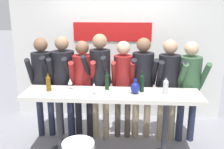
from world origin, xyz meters
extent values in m
cube|color=silver|center=(0.00, 1.49, 1.29)|extent=(4.19, 0.10, 2.58)
cube|color=red|center=(-0.09, 1.43, 1.75)|extent=(1.52, 0.02, 0.36)
cube|color=silver|center=(0.00, 0.00, 0.98)|extent=(2.59, 0.57, 0.06)
cylinder|color=#333338|center=(-0.80, 0.00, 0.50)|extent=(0.09, 0.09, 0.95)
cylinder|color=#333338|center=(0.80, 0.00, 0.50)|extent=(0.09, 0.09, 0.95)
cylinder|color=white|center=(-0.35, -0.77, 0.60)|extent=(0.40, 0.40, 0.07)
cylinder|color=#23283D|center=(-1.29, 0.51, 0.42)|extent=(0.11, 0.11, 0.84)
cylinder|color=#23283D|center=(-1.10, 0.54, 0.42)|extent=(0.11, 0.11, 0.84)
cylinder|color=black|center=(-1.20, 0.52, 1.17)|extent=(0.39, 0.39, 0.66)
sphere|color=brown|center=(-1.20, 0.52, 1.63)|extent=(0.23, 0.23, 0.23)
cylinder|color=black|center=(-1.33, 0.34, 1.21)|extent=(0.15, 0.40, 0.51)
cylinder|color=black|center=(-1.01, 0.39, 1.21)|extent=(0.15, 0.40, 0.51)
cylinder|color=#23283D|center=(-0.96, 0.58, 0.42)|extent=(0.12, 0.12, 0.85)
cylinder|color=#23283D|center=(-0.75, 0.54, 0.42)|extent=(0.12, 0.12, 0.85)
cylinder|color=black|center=(-0.85, 0.56, 1.18)|extent=(0.45, 0.45, 0.67)
sphere|color=#9E7556|center=(-0.85, 0.56, 1.65)|extent=(0.23, 0.23, 0.23)
cylinder|color=black|center=(-1.07, 0.43, 1.23)|extent=(0.17, 0.41, 0.52)
cylinder|color=black|center=(-0.70, 0.36, 1.23)|extent=(0.17, 0.41, 0.52)
cylinder|color=black|center=(-0.61, 0.50, 0.41)|extent=(0.11, 0.11, 0.81)
cylinder|color=black|center=(-0.42, 0.53, 0.41)|extent=(0.11, 0.11, 0.81)
cylinder|color=maroon|center=(-0.51, 0.52, 1.14)|extent=(0.40, 0.40, 0.64)
sphere|color=brown|center=(-0.51, 0.52, 1.59)|extent=(0.22, 0.22, 0.22)
cylinder|color=maroon|center=(-0.65, 0.34, 1.18)|extent=(0.14, 0.39, 0.50)
cylinder|color=maroon|center=(-0.32, 0.39, 1.18)|extent=(0.14, 0.39, 0.50)
cylinder|color=gray|center=(-0.31, 0.52, 0.43)|extent=(0.11, 0.11, 0.87)
cylinder|color=gray|center=(-0.13, 0.49, 0.43)|extent=(0.11, 0.11, 0.87)
cylinder|color=black|center=(-0.22, 0.50, 1.21)|extent=(0.40, 0.40, 0.69)
sphere|color=#9E7556|center=(-0.22, 0.50, 1.69)|extent=(0.24, 0.24, 0.24)
cylinder|color=black|center=(-0.41, 0.37, 1.26)|extent=(0.16, 0.41, 0.53)
cylinder|color=black|center=(-0.10, 0.31, 1.26)|extent=(0.16, 0.41, 0.53)
cylinder|color=#473D33|center=(0.07, 0.56, 0.41)|extent=(0.10, 0.10, 0.81)
cylinder|color=#473D33|center=(0.24, 0.56, 0.41)|extent=(0.10, 0.10, 0.81)
cylinder|color=maroon|center=(0.15, 0.56, 1.13)|extent=(0.31, 0.31, 0.64)
sphere|color=#D6AD89|center=(0.15, 0.56, 1.58)|extent=(0.22, 0.22, 0.22)
cylinder|color=maroon|center=(0.01, 0.40, 1.18)|extent=(0.08, 0.38, 0.49)
cylinder|color=maroon|center=(0.30, 0.41, 1.18)|extent=(0.08, 0.38, 0.49)
cylinder|color=gray|center=(0.38, 0.58, 0.42)|extent=(0.11, 0.11, 0.84)
cylinder|color=gray|center=(0.57, 0.59, 0.42)|extent=(0.11, 0.11, 0.84)
cylinder|color=black|center=(0.48, 0.58, 1.17)|extent=(0.37, 0.37, 0.66)
sphere|color=brown|center=(0.48, 0.58, 1.63)|extent=(0.23, 0.23, 0.23)
cylinder|color=black|center=(0.31, 0.42, 1.22)|extent=(0.10, 0.40, 0.51)
cylinder|color=black|center=(0.65, 0.43, 1.22)|extent=(0.10, 0.40, 0.51)
cylinder|color=gray|center=(0.80, 0.52, 0.41)|extent=(0.11, 0.11, 0.83)
cylinder|color=gray|center=(0.99, 0.52, 0.41)|extent=(0.11, 0.11, 0.83)
cylinder|color=black|center=(0.89, 0.52, 1.16)|extent=(0.34, 0.34, 0.66)
sphere|color=tan|center=(0.89, 0.52, 1.61)|extent=(0.22, 0.22, 0.22)
cylinder|color=black|center=(0.73, 0.36, 1.20)|extent=(0.08, 0.39, 0.50)
cylinder|color=black|center=(1.05, 0.36, 1.20)|extent=(0.08, 0.39, 0.50)
cylinder|color=#23283D|center=(1.12, 0.50, 0.41)|extent=(0.12, 0.12, 0.82)
cylinder|color=#23283D|center=(1.32, 0.52, 0.41)|extent=(0.12, 0.12, 0.82)
cylinder|color=#335638|center=(1.22, 0.51, 1.14)|extent=(0.39, 0.39, 0.65)
sphere|color=#D6AD89|center=(1.22, 0.51, 1.59)|extent=(0.22, 0.22, 0.22)
cylinder|color=#335638|center=(1.06, 0.33, 1.19)|extent=(0.12, 0.39, 0.50)
cylinder|color=#335638|center=(1.40, 0.37, 1.19)|extent=(0.12, 0.39, 0.50)
cylinder|color=#B7BCC1|center=(0.77, -0.02, 1.10)|extent=(0.08, 0.08, 0.18)
sphere|color=#B7BCC1|center=(0.77, -0.02, 1.19)|extent=(0.08, 0.08, 0.08)
cylinder|color=#B7BCC1|center=(0.77, -0.02, 1.22)|extent=(0.03, 0.03, 0.06)
cylinder|color=black|center=(0.77, -0.02, 1.26)|extent=(0.03, 0.03, 0.01)
cylinder|color=brown|center=(-0.94, 0.01, 1.11)|extent=(0.07, 0.07, 0.19)
sphere|color=brown|center=(-0.94, 0.01, 1.21)|extent=(0.07, 0.07, 0.07)
cylinder|color=brown|center=(-0.94, 0.01, 1.24)|extent=(0.03, 0.03, 0.07)
cylinder|color=black|center=(-0.94, 0.01, 1.28)|extent=(0.03, 0.03, 0.01)
cylinder|color=black|center=(0.44, 0.07, 1.12)|extent=(0.06, 0.06, 0.22)
sphere|color=black|center=(0.44, 0.07, 1.23)|extent=(0.06, 0.06, 0.06)
cylinder|color=black|center=(0.44, 0.07, 1.27)|extent=(0.02, 0.02, 0.08)
cylinder|color=black|center=(0.44, 0.07, 1.32)|extent=(0.03, 0.03, 0.02)
cylinder|color=black|center=(-0.08, 0.14, 1.12)|extent=(0.06, 0.06, 0.21)
sphere|color=black|center=(-0.08, 0.14, 1.23)|extent=(0.06, 0.06, 0.06)
cylinder|color=black|center=(-0.08, 0.14, 1.26)|extent=(0.02, 0.02, 0.07)
cylinder|color=black|center=(-0.08, 0.14, 1.31)|extent=(0.03, 0.03, 0.02)
cylinder|color=silver|center=(-0.63, 0.10, 1.02)|extent=(0.06, 0.06, 0.01)
cylinder|color=silver|center=(-0.63, 0.10, 1.06)|extent=(0.01, 0.01, 0.08)
cone|color=silver|center=(-0.63, 0.10, 1.15)|extent=(0.07, 0.07, 0.09)
cylinder|color=silver|center=(-0.24, -0.11, 1.02)|extent=(0.06, 0.06, 0.01)
cylinder|color=silver|center=(-0.24, -0.11, 1.06)|extent=(0.01, 0.01, 0.08)
cone|color=silver|center=(-0.24, -0.11, 1.15)|extent=(0.07, 0.07, 0.09)
ellipsoid|color=navy|center=(0.34, -0.02, 1.10)|extent=(0.13, 0.13, 0.17)
cylinder|color=navy|center=(0.34, -0.02, 1.21)|extent=(0.04, 0.04, 0.05)
camera|label=1|loc=(0.24, -3.43, 2.23)|focal=40.00mm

